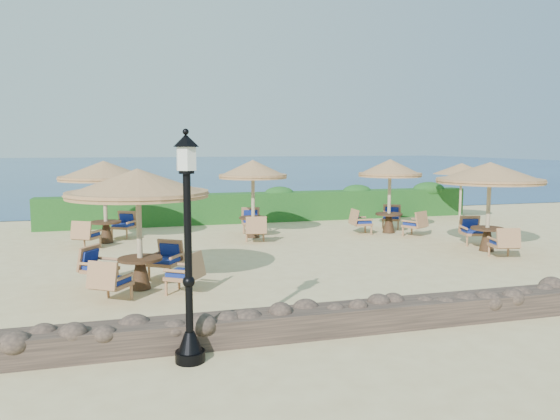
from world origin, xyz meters
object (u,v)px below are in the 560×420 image
object	(u,v)px
extra_parasol	(462,169)
cafe_set_2	(104,181)
cafe_set_4	(390,184)
cafe_set_1	(490,182)
cafe_set_3	(253,182)
lamp_post	(188,258)
cafe_set_0	(138,204)

from	to	relation	value
extra_parasol	cafe_set_2	world-z (taller)	cafe_set_2
extra_parasol	cafe_set_4	distance (m)	4.84
cafe_set_1	cafe_set_4	xyz separation A→B (m)	(-1.25, 3.89, -0.30)
cafe_set_3	cafe_set_4	distance (m)	4.95
lamp_post	cafe_set_0	xyz separation A→B (m)	(-0.58, 4.35, 0.34)
cafe_set_4	cafe_set_2	bearing A→B (deg)	176.38
extra_parasol	cafe_set_1	size ratio (longest dim) A/B	0.77
cafe_set_4	extra_parasol	bearing A→B (deg)	25.61
lamp_post	cafe_set_1	xyz separation A→B (m)	(9.51, 6.03, 0.51)
cafe_set_2	cafe_set_3	size ratio (longest dim) A/B	1.00
cafe_set_2	cafe_set_4	world-z (taller)	same
extra_parasol	cafe_set_4	xyz separation A→B (m)	(-4.34, -2.08, -0.41)
cafe_set_2	cafe_set_3	world-z (taller)	same
extra_parasol	cafe_set_2	size ratio (longest dim) A/B	0.84
extra_parasol	cafe_set_2	xyz separation A→B (m)	(-14.09, -1.47, -0.15)
extra_parasol	cafe_set_3	size ratio (longest dim) A/B	0.84
lamp_post	cafe_set_4	distance (m)	12.91
cafe_set_2	cafe_set_1	bearing A→B (deg)	-22.29
cafe_set_2	cafe_set_3	xyz separation A→B (m)	(4.81, -0.26, -0.12)
cafe_set_1	cafe_set_3	size ratio (longest dim) A/B	1.08
lamp_post	cafe_set_0	size ratio (longest dim) A/B	1.07
cafe_set_1	cafe_set_2	bearing A→B (deg)	157.71
extra_parasol	lamp_post	bearing A→B (deg)	-136.40
cafe_set_0	extra_parasol	bearing A→B (deg)	30.12
cafe_set_1	cafe_set_2	distance (m)	11.89
lamp_post	cafe_set_4	size ratio (longest dim) A/B	1.19
lamp_post	cafe_set_2	size ratio (longest dim) A/B	1.15
extra_parasol	cafe_set_1	xyz separation A→B (m)	(-3.09, -5.97, -0.11)
cafe_set_4	cafe_set_1	bearing A→B (deg)	-72.19
cafe_set_0	cafe_set_3	world-z (taller)	same
cafe_set_0	cafe_set_3	size ratio (longest dim) A/B	1.07
cafe_set_2	cafe_set_4	bearing A→B (deg)	-3.62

